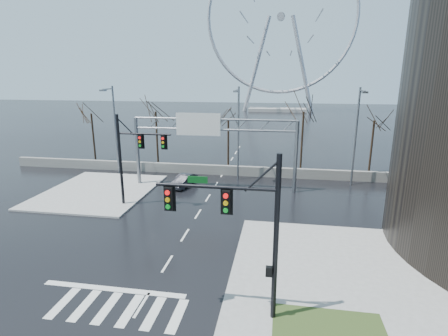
% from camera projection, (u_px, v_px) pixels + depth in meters
% --- Properties ---
extents(ground, '(260.00, 260.00, 0.00)m').
position_uv_depth(ground, '(167.00, 264.00, 21.28)').
color(ground, black).
rests_on(ground, ground).
extents(sidewalk_right_ext, '(12.00, 10.00, 0.15)m').
position_uv_depth(sidewalk_right_ext, '(333.00, 260.00, 21.59)').
color(sidewalk_right_ext, gray).
rests_on(sidewalk_right_ext, ground).
extents(sidewalk_far, '(10.00, 12.00, 0.15)m').
position_uv_depth(sidewalk_far, '(99.00, 191.00, 34.44)').
color(sidewalk_far, gray).
rests_on(sidewalk_far, ground).
extents(barrier_wall, '(52.00, 0.50, 1.10)m').
position_uv_depth(barrier_wall, '(222.00, 170.00, 40.21)').
color(barrier_wall, slate).
rests_on(barrier_wall, ground).
extents(signal_mast_near, '(5.52, 0.41, 8.00)m').
position_uv_depth(signal_mast_near, '(245.00, 222.00, 15.37)').
color(signal_mast_near, black).
rests_on(signal_mast_near, ground).
extents(signal_mast_far, '(4.72, 0.41, 8.00)m').
position_uv_depth(signal_mast_far, '(132.00, 152.00, 29.51)').
color(signal_mast_far, black).
rests_on(signal_mast_far, ground).
extents(sign_gantry, '(16.36, 0.40, 7.60)m').
position_uv_depth(sign_gantry, '(210.00, 138.00, 34.27)').
color(sign_gantry, slate).
rests_on(sign_gantry, ground).
extents(streetlight_left, '(0.50, 2.55, 10.00)m').
position_uv_depth(streetlight_left, '(114.00, 124.00, 38.97)').
color(streetlight_left, slate).
rests_on(streetlight_left, ground).
extents(streetlight_mid, '(0.50, 2.55, 10.00)m').
position_uv_depth(streetlight_mid, '(238.00, 127.00, 36.76)').
color(streetlight_mid, slate).
rests_on(streetlight_mid, ground).
extents(streetlight_right, '(0.50, 2.55, 10.00)m').
position_uv_depth(streetlight_right, '(357.00, 129.00, 34.87)').
color(streetlight_right, slate).
rests_on(streetlight_right, ground).
extents(tree_far_left, '(3.50, 3.50, 7.00)m').
position_uv_depth(tree_far_left, '(92.00, 119.00, 45.57)').
color(tree_far_left, black).
rests_on(tree_far_left, ground).
extents(tree_left, '(3.75, 3.75, 7.50)m').
position_uv_depth(tree_left, '(156.00, 118.00, 43.57)').
color(tree_left, black).
rests_on(tree_left, ground).
extents(tree_center, '(3.25, 3.25, 6.50)m').
position_uv_depth(tree_center, '(228.00, 125.00, 43.31)').
color(tree_center, black).
rests_on(tree_center, ground).
extents(tree_right, '(3.90, 3.90, 7.80)m').
position_uv_depth(tree_right, '(303.00, 119.00, 40.66)').
color(tree_right, black).
rests_on(tree_right, ground).
extents(tree_far_right, '(3.40, 3.40, 6.80)m').
position_uv_depth(tree_far_right, '(374.00, 127.00, 40.08)').
color(tree_far_right, black).
rests_on(tree_far_right, ground).
extents(ferris_wheel, '(45.00, 6.00, 50.91)m').
position_uv_depth(ferris_wheel, '(281.00, 23.00, 104.33)').
color(ferris_wheel, gray).
rests_on(ferris_wheel, ground).
extents(car, '(2.20, 3.97, 1.24)m').
position_uv_depth(car, '(184.00, 181.00, 35.91)').
color(car, black).
rests_on(car, ground).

